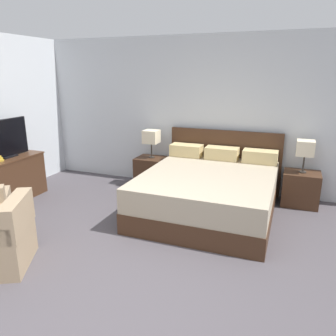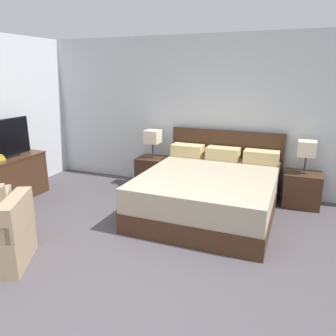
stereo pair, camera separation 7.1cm
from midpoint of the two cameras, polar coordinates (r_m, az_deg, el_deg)
name	(u,v)px [view 2 (the right image)]	position (r m, az deg, el deg)	size (l,w,h in m)	color
ground_plane	(102,302)	(3.25, -10.74, -21.88)	(10.07, 10.07, 0.00)	#4C474C
wall_back	(207,115)	(5.73, 7.16, 9.23)	(7.26, 0.06, 2.60)	silver
bed	(210,191)	(4.83, 7.66, -4.01)	(1.89, 2.14, 1.06)	#422819
nightstand_left	(153,172)	(5.94, -2.27, -0.64)	(0.54, 0.45, 0.53)	#422819
nightstand_right	(302,189)	(5.46, 22.64, -3.47)	(0.54, 0.45, 0.53)	#422819
table_lamp_left	(153,137)	(5.79, -2.34, 5.41)	(0.26, 0.26, 0.50)	#332D28
table_lamp_right	(307,149)	(5.30, 23.39, 3.06)	(0.26, 0.26, 0.50)	#332D28
dresser	(13,177)	(5.86, -25.11, -1.41)	(0.53, 1.04, 0.71)	#422819
tv	(8,139)	(5.72, -25.84, 4.64)	(0.18, 0.84, 0.60)	black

